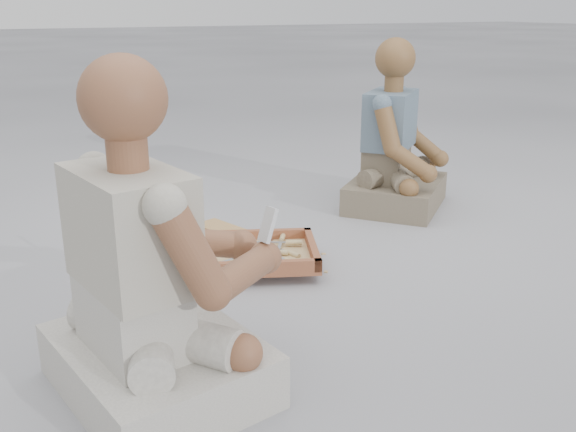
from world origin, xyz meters
name	(u,v)px	position (x,y,z in m)	size (l,w,h in m)	color
ground	(340,300)	(0.00, 0.00, 0.00)	(60.00, 60.00, 0.00)	#A4A5AA
carved_panel	(190,248)	(-0.35, 0.72, 0.02)	(0.62, 0.41, 0.04)	#9D6A3C
tool_tray	(258,254)	(-0.15, 0.42, 0.06)	(0.60, 0.54, 0.06)	brown
chisel_0	(282,240)	(-0.01, 0.49, 0.08)	(0.13, 0.20, 0.02)	silver
chisel_1	(289,242)	(0.00, 0.44, 0.08)	(0.20, 0.12, 0.02)	silver
chisel_2	(274,236)	(0.00, 0.58, 0.07)	(0.15, 0.19, 0.02)	silver
chisel_3	(288,261)	(-0.08, 0.27, 0.07)	(0.06, 0.22, 0.02)	silver
chisel_4	(274,252)	(-0.09, 0.38, 0.08)	(0.19, 0.15, 0.02)	silver
chisel_5	(252,253)	(-0.18, 0.41, 0.07)	(0.22, 0.07, 0.02)	silver
chisel_6	(289,253)	(-0.03, 0.36, 0.07)	(0.09, 0.21, 0.02)	silver
chisel_7	(266,250)	(-0.11, 0.43, 0.07)	(0.21, 0.11, 0.02)	silver
chisel_8	(256,255)	(-0.17, 0.39, 0.07)	(0.19, 0.14, 0.02)	silver
chisel_9	(245,242)	(-0.15, 0.56, 0.07)	(0.13, 0.20, 0.02)	silver
wood_chip_0	(172,266)	(-0.47, 0.59, 0.00)	(0.02, 0.01, 0.00)	#D5AF7D
wood_chip_1	(290,261)	(0.00, 0.43, 0.00)	(0.02, 0.01, 0.00)	#D5AF7D
wood_chip_2	(326,272)	(0.08, 0.25, 0.00)	(0.02, 0.01, 0.00)	#D5AF7D
wood_chip_3	(205,274)	(-0.37, 0.46, 0.00)	(0.02, 0.01, 0.00)	#D5AF7D
wood_chip_4	(324,254)	(0.17, 0.44, 0.00)	(0.02, 0.01, 0.00)	#D5AF7D
wood_chip_5	(213,297)	(-0.42, 0.24, 0.00)	(0.02, 0.01, 0.00)	#D5AF7D
wood_chip_6	(224,255)	(-0.23, 0.62, 0.00)	(0.02, 0.01, 0.00)	#D5AF7D
wood_chip_7	(281,230)	(0.14, 0.80, 0.00)	(0.02, 0.01, 0.00)	#D5AF7D
wood_chip_8	(230,289)	(-0.34, 0.27, 0.00)	(0.02, 0.01, 0.00)	#D5AF7D
wood_chip_9	(226,259)	(-0.24, 0.57, 0.00)	(0.02, 0.01, 0.00)	#D5AF7D
craftsman	(151,287)	(-0.77, -0.27, 0.32)	(0.69, 0.69, 0.95)	beige
companion	(395,153)	(0.86, 0.89, 0.30)	(0.73, 0.72, 0.90)	#726952
mobile_phone	(268,225)	(-0.41, -0.27, 0.45)	(0.06, 0.05, 0.10)	silver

